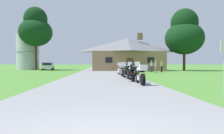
{
  "coord_description": "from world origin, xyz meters",
  "views": [
    {
      "loc": [
        -0.02,
        -2.89,
        1.24
      ],
      "look_at": [
        1.12,
        18.9,
        0.86
      ],
      "focal_mm": 32.36,
      "sensor_mm": 36.0,
      "label": 1
    }
  ],
  "objects": [
    {
      "name": "metal_silo_distant",
      "position": [
        -14.83,
        38.56,
        4.08
      ],
      "size": [
        4.48,
        4.48,
        8.15
      ],
      "color": "#B2B7BC",
      "rests_on": "ground"
    },
    {
      "name": "motorcycle_white_second_in_row",
      "position": [
        2.04,
        10.62,
        0.61
      ],
      "size": [
        0.72,
        2.08,
        1.3
      ],
      "rotation": [
        0.0,
        0.0,
        -0.0
      ],
      "color": "black",
      "rests_on": "asphalt_driveway"
    },
    {
      "name": "bystander_tan_shirt_near_lodge",
      "position": [
        8.75,
        26.08,
        0.95
      ],
      "size": [
        0.45,
        0.4,
        1.69
      ],
      "rotation": [
        0.0,
        0.0,
        3.82
      ],
      "color": "black",
      "rests_on": "ground"
    },
    {
      "name": "motorcycle_red_farthest_in_row",
      "position": [
        1.96,
        17.73,
        0.61
      ],
      "size": [
        0.86,
        2.08,
        1.3
      ],
      "rotation": [
        0.0,
        0.0,
        0.11
      ],
      "color": "black",
      "rests_on": "asphalt_driveway"
    },
    {
      "name": "motorcycle_red_fourth_in_row",
      "position": [
        1.95,
        15.49,
        0.61
      ],
      "size": [
        0.73,
        2.08,
        1.3
      ],
      "rotation": [
        0.0,
        0.0,
        -0.02
      ],
      "color": "black",
      "rests_on": "asphalt_driveway"
    },
    {
      "name": "motorcycle_white_nearest_to_camera",
      "position": [
        2.2,
        8.39,
        0.62
      ],
      "size": [
        0.66,
        2.08,
        1.3
      ],
      "rotation": [
        0.0,
        0.0,
        0.02
      ],
      "color": "black",
      "rests_on": "asphalt_driveway"
    },
    {
      "name": "stone_lodge",
      "position": [
        4.55,
        32.33,
        2.93
      ],
      "size": [
        12.77,
        6.49,
        6.58
      ],
      "color": "#896B4C",
      "rests_on": "ground"
    },
    {
      "name": "tree_right_of_lodge",
      "position": [
        14.33,
        31.43,
        6.41
      ],
      "size": [
        6.6,
        6.6,
        10.73
      ],
      "color": "#422D19",
      "rests_on": "ground"
    },
    {
      "name": "bystander_gray_shirt_by_tree",
      "position": [
        7.01,
        22.86,
        0.93
      ],
      "size": [
        0.26,
        0.55,
        1.67
      ],
      "rotation": [
        0.0,
        0.0,
        1.7
      ],
      "color": "#75664C",
      "rests_on": "ground"
    },
    {
      "name": "bystander_gray_shirt_beside_signpost",
      "position": [
        7.19,
        25.75,
        0.93
      ],
      "size": [
        0.37,
        0.49,
        1.67
      ],
      "rotation": [
        0.0,
        0.0,
        5.24
      ],
      "color": "navy",
      "rests_on": "ground"
    },
    {
      "name": "motorcycle_black_third_in_row",
      "position": [
        2.03,
        12.98,
        0.61
      ],
      "size": [
        0.88,
        2.08,
        1.3
      ],
      "rotation": [
        0.0,
        0.0,
        0.12
      ],
      "color": "black",
      "rests_on": "asphalt_driveway"
    },
    {
      "name": "tree_left_far",
      "position": [
        -12.33,
        35.68,
        7.81
      ],
      "size": [
        6.11,
        6.11,
        11.83
      ],
      "color": "#422D19",
      "rests_on": "ground"
    },
    {
      "name": "asphalt_driveway",
      "position": [
        0.0,
        18.0,
        0.03
      ],
      "size": [
        6.4,
        80.0,
        0.06
      ],
      "primitive_type": "cube",
      "color": "gray",
      "rests_on": "ground"
    },
    {
      "name": "parked_white_suv_far_left",
      "position": [
        -10.21,
        36.16,
        0.78
      ],
      "size": [
        2.41,
        4.8,
        1.4
      ],
      "rotation": [
        0.0,
        0.0,
        0.13
      ],
      "color": "silver",
      "rests_on": "ground"
    },
    {
      "name": "ground_plane",
      "position": [
        0.0,
        20.0,
        0.0
      ],
      "size": [
        500.0,
        500.0,
        0.0
      ],
      "primitive_type": "plane",
      "color": "#4C8433"
    }
  ]
}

